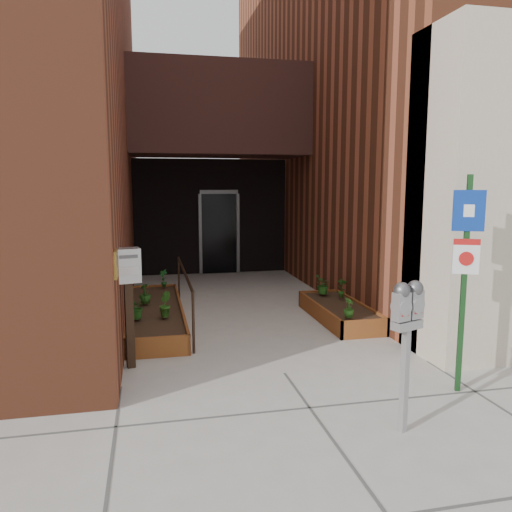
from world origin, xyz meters
TOP-DOWN VIEW (x-y plane):
  - ground at (0.00, 0.00)m, footprint 80.00×80.00m
  - architecture at (-0.18, 6.89)m, footprint 20.00×14.60m
  - planter_left at (-1.55, 2.70)m, footprint 0.90×3.60m
  - planter_right at (1.60, 2.20)m, footprint 0.80×2.20m
  - handrail at (-1.05, 2.65)m, footprint 0.04×3.34m
  - parking_meter at (0.72, -1.67)m, footprint 0.34×0.22m
  - sign_post at (1.82, -0.94)m, footprint 0.32×0.16m
  - payment_dropbox at (-1.90, 0.64)m, footprint 0.35×0.29m
  - shrub_left_a at (-1.85, 1.93)m, footprint 0.47×0.47m
  - shrub_left_b at (-1.41, 1.96)m, footprint 0.24×0.24m
  - shrub_left_c at (-1.72, 2.92)m, footprint 0.28×0.28m
  - shrub_left_d at (-1.36, 4.22)m, footprint 0.27×0.27m
  - shrub_right_a at (1.40, 1.30)m, footprint 0.24×0.24m
  - shrub_right_b at (1.81, 2.62)m, footprint 0.26×0.26m
  - shrub_right_c at (1.56, 2.94)m, footprint 0.45×0.45m

SIDE VIEW (x-z plane):
  - ground at x=0.00m, z-range 0.00..0.00m
  - planter_left at x=-1.55m, z-range -0.02..0.28m
  - planter_right at x=1.60m, z-range -0.02..0.28m
  - shrub_right_a at x=1.40m, z-range 0.30..0.60m
  - shrub_right_b at x=1.81m, z-range 0.30..0.66m
  - shrub_left_c at x=-1.72m, z-range 0.30..0.66m
  - shrub_right_c at x=1.56m, z-range 0.30..0.66m
  - shrub_left_d at x=-1.36m, z-range 0.30..0.66m
  - shrub_left_a at x=-1.85m, z-range 0.30..0.67m
  - shrub_left_b at x=-1.41m, z-range 0.30..0.69m
  - handrail at x=-1.05m, z-range 0.30..1.20m
  - payment_dropbox at x=-1.90m, z-range 0.35..1.91m
  - parking_meter at x=0.72m, z-range 0.41..1.89m
  - sign_post at x=1.82m, z-range 0.28..2.76m
  - architecture at x=-0.18m, z-range -0.02..9.98m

